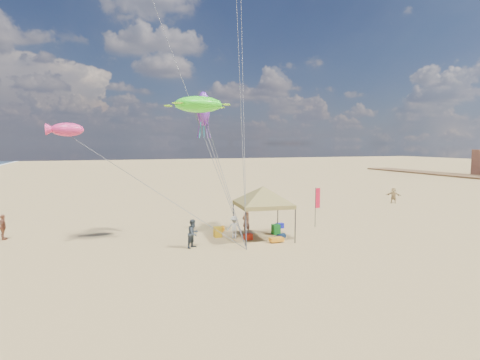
{
  "coord_description": "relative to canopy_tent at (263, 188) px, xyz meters",
  "views": [
    {
      "loc": [
        -8.89,
        -21.04,
        6.37
      ],
      "look_at": [
        0.0,
        3.0,
        4.0
      ],
      "focal_mm": 29.55,
      "sensor_mm": 36.0,
      "label": 1
    }
  ],
  "objects": [
    {
      "name": "person_far_a",
      "position": [
        -16.29,
        5.67,
        -2.56
      ],
      "size": [
        0.42,
        1.0,
        1.71
      ],
      "primitive_type": "imported",
      "rotation": [
        0.0,
        0.0,
        1.57
      ],
      "color": "#9B5B3B",
      "rests_on": "ground"
    },
    {
      "name": "fish_kite",
      "position": [
        -11.93,
        2.05,
        3.8
      ],
      "size": [
        1.93,
        1.08,
        0.82
      ],
      "primitive_type": "ellipsoid",
      "rotation": [
        0.0,
        0.0,
        -0.09
      ],
      "color": "#E82F71",
      "rests_on": "ground"
    },
    {
      "name": "ground",
      "position": [
        -1.59,
        -2.86,
        -3.41
      ],
      "size": [
        280.0,
        280.0,
        0.0
      ],
      "primitive_type": "plane",
      "color": "tan",
      "rests_on": "ground"
    },
    {
      "name": "person_far_c",
      "position": [
        19.48,
        9.68,
        -2.56
      ],
      "size": [
        1.45,
        1.49,
        1.7
      ],
      "primitive_type": "imported",
      "rotation": [
        0.0,
        0.0,
        5.47
      ],
      "color": "tan",
      "rests_on": "ground"
    },
    {
      "name": "bag_orange",
      "position": [
        -1.86,
        3.15,
        -3.23
      ],
      "size": [
        0.54,
        0.69,
        0.36
      ],
      "primitive_type": "cylinder",
      "rotation": [
        0.0,
        1.57,
        1.22
      ],
      "color": "orange",
      "rests_on": "ground"
    },
    {
      "name": "person_near_a",
      "position": [
        -0.59,
        1.6,
        -2.47
      ],
      "size": [
        0.81,
        0.7,
        1.87
      ],
      "primitive_type": "imported",
      "rotation": [
        0.0,
        0.0,
        3.58
      ],
      "color": "tan",
      "rests_on": "ground"
    },
    {
      "name": "cooler_red",
      "position": [
        -1.03,
        0.1,
        -3.22
      ],
      "size": [
        0.54,
        0.38,
        0.38
      ],
      "primitive_type": "cube",
      "color": "red",
      "rests_on": "ground"
    },
    {
      "name": "beach_cart",
      "position": [
        0.4,
        -1.27,
        -3.21
      ],
      "size": [
        0.9,
        0.5,
        0.24
      ],
      "primitive_type": "cube",
      "color": "orange",
      "rests_on": "ground"
    },
    {
      "name": "chair_green",
      "position": [
        1.38,
        0.88,
        -3.06
      ],
      "size": [
        0.5,
        0.5,
        0.7
      ],
      "primitive_type": "cube",
      "color": "#157820",
      "rests_on": "ground"
    },
    {
      "name": "turtle_kite",
      "position": [
        -4.22,
        0.56,
        5.41
      ],
      "size": [
        3.45,
        2.97,
        1.01
      ],
      "primitive_type": "ellipsoid",
      "rotation": [
        0.0,
        0.0,
        -0.2
      ],
      "color": "#3AFF22",
      "rests_on": "ground"
    },
    {
      "name": "person_near_b",
      "position": [
        -4.93,
        -0.65,
        -2.52
      ],
      "size": [
        1.09,
        1.07,
        1.77
      ],
      "primitive_type": "imported",
      "rotation": [
        0.0,
        0.0,
        0.7
      ],
      "color": "#333D46",
      "rests_on": "ground"
    },
    {
      "name": "crate_grey",
      "position": [
        0.7,
        -0.8,
        -3.27
      ],
      "size": [
        0.34,
        0.3,
        0.28
      ],
      "primitive_type": "cube",
      "color": "slate",
      "rests_on": "ground"
    },
    {
      "name": "person_near_c",
      "position": [
        -1.8,
        0.7,
        -2.64
      ],
      "size": [
        1.12,
        0.86,
        1.53
      ],
      "primitive_type": "imported",
      "rotation": [
        0.0,
        0.0,
        2.81
      ],
      "color": "silver",
      "rests_on": "ground"
    },
    {
      "name": "feather_flag",
      "position": [
        5.39,
        2.03,
        -1.37
      ],
      "size": [
        0.46,
        0.12,
        3.05
      ],
      "color": "black",
      "rests_on": "ground"
    },
    {
      "name": "squid_kite",
      "position": [
        -3.4,
        2.43,
        5.31
      ],
      "size": [
        1.15,
        1.15,
        2.33
      ],
      "primitive_type": "ellipsoid",
      "rotation": [
        0.0,
        0.0,
        -0.35
      ],
      "color": "purple",
      "rests_on": "ground"
    },
    {
      "name": "chair_yellow",
      "position": [
        -2.72,
        1.49,
        -3.06
      ],
      "size": [
        0.5,
        0.5,
        0.7
      ],
      "primitive_type": "cube",
      "color": "gold",
      "rests_on": "ground"
    },
    {
      "name": "cooler_blue",
      "position": [
        2.53,
        2.6,
        -3.22
      ],
      "size": [
        0.54,
        0.38,
        0.38
      ],
      "primitive_type": "cube",
      "color": "#13179C",
      "rests_on": "ground"
    },
    {
      "name": "bag_navy",
      "position": [
        1.11,
        -0.51,
        -3.23
      ],
      "size": [
        0.69,
        0.54,
        0.36
      ],
      "primitive_type": "cylinder",
      "rotation": [
        0.0,
        1.57,
        0.35
      ],
      "color": "#0D203C",
      "rests_on": "ground"
    },
    {
      "name": "canopy_tent",
      "position": [
        0.0,
        0.0,
        0.0
      ],
      "size": [
        6.61,
        6.61,
        4.1
      ],
      "color": "black",
      "rests_on": "ground"
    }
  ]
}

